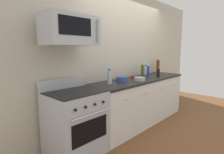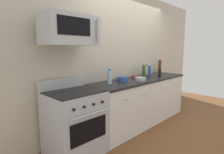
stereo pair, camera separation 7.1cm
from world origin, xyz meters
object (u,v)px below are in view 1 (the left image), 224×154
object	(u,v)px
bottle_water_clear	(109,77)
bottle_soy_sauce_dark	(158,73)
microwave	(71,30)
bottle_soda_blue	(148,71)
bottle_olive_oil	(142,70)
bottle_wine_amber	(158,66)
bowl_red_small	(133,77)
bottle_vinegar_white	(146,70)
range_oven	(76,123)
bowl_blue_mixing	(122,79)
bowl_steel_prep	(140,79)

from	to	relation	value
bottle_water_clear	bottle_soy_sauce_dark	xyz separation A→B (m)	(1.29, -0.20, -0.03)
microwave	bottle_soda_blue	distance (m)	2.11
bottle_olive_oil	bottle_soda_blue	bearing A→B (deg)	-31.08
bottle_water_clear	bottle_soda_blue	bearing A→B (deg)	1.79
bottle_wine_amber	bowl_red_small	bearing A→B (deg)	-175.85
bottle_water_clear	bottle_soy_sauce_dark	world-z (taller)	bottle_water_clear
bottle_vinegar_white	bottle_soda_blue	size ratio (longest dim) A/B	0.89
bottle_olive_oil	bowl_red_small	distance (m)	0.33
bottle_soy_sauce_dark	range_oven	bearing A→B (deg)	175.24
bottle_soy_sauce_dark	bowl_blue_mixing	world-z (taller)	bottle_soy_sauce_dark
bowl_steel_prep	bottle_soy_sauce_dark	bearing A→B (deg)	-2.55
microwave	bottle_wine_amber	distance (m)	2.78
bottle_vinegar_white	bottle_soda_blue	world-z (taller)	bottle_soda_blue
range_oven	bottle_water_clear	bearing A→B (deg)	2.18
microwave	bottle_soy_sauce_dark	xyz separation A→B (m)	(2.02, -0.21, -0.74)
bowl_steel_prep	bottle_vinegar_white	bearing A→B (deg)	25.30
microwave	bowl_steel_prep	size ratio (longest dim) A/B	3.70
bowl_blue_mixing	bowl_red_small	size ratio (longest dim) A/B	1.78
microwave	bottle_soy_sauce_dark	distance (m)	2.16
bottle_olive_oil	microwave	bearing A→B (deg)	-177.19
bottle_soy_sauce_dark	bottle_wine_amber	xyz separation A→B (m)	(0.67, 0.39, 0.06)
range_oven	bottle_soda_blue	distance (m)	2.07
bowl_red_small	bottle_soda_blue	bearing A→B (deg)	-9.83
bottle_soda_blue	bottle_wine_amber	distance (m)	0.73
bowl_blue_mixing	bowl_red_small	distance (m)	0.47
bottle_wine_amber	bowl_red_small	world-z (taller)	bottle_wine_amber
bowl_red_small	bottle_water_clear	bearing A→B (deg)	-172.15
bottle_wine_amber	bowl_blue_mixing	distance (m)	1.62
bottle_olive_oil	bowl_blue_mixing	size ratio (longest dim) A/B	1.35
range_oven	bottle_olive_oil	bearing A→B (deg)	4.17
bottle_vinegar_white	bottle_wine_amber	xyz separation A→B (m)	(0.55, -0.00, 0.05)
range_oven	bowl_steel_prep	distance (m)	1.46
bowl_blue_mixing	bowl_red_small	bearing A→B (deg)	9.88
bottle_water_clear	bowl_red_small	size ratio (longest dim) A/B	2.26
bottle_wine_amber	bottle_soda_blue	bearing A→B (deg)	-167.45
microwave	bottle_olive_oil	size ratio (longest dim) A/B	2.75
bottle_wine_amber	bottle_vinegar_white	bearing A→B (deg)	179.60
bottle_soda_blue	range_oven	bearing A→B (deg)	-178.07
microwave	bottle_olive_oil	xyz separation A→B (m)	(1.87, 0.09, -0.70)
bottle_water_clear	bowl_red_small	world-z (taller)	bottle_water_clear
bottle_water_clear	bowl_steel_prep	bearing A→B (deg)	-14.63
bottle_vinegar_white	bottle_olive_oil	distance (m)	0.29
range_oven	bottle_olive_oil	xyz separation A→B (m)	(1.87, 0.14, 0.58)
range_oven	bowl_red_small	world-z (taller)	range_oven
bottle_olive_oil	bottle_vinegar_white	bearing A→B (deg)	18.71
microwave	bowl_steel_prep	world-z (taller)	microwave
range_oven	bottle_soda_blue	size ratio (longest dim) A/B	4.24
bottle_vinegar_white	bowl_red_small	distance (m)	0.60
bottle_water_clear	bottle_olive_oil	bearing A→B (deg)	5.43
bottle_soy_sauce_dark	bottle_olive_oil	xyz separation A→B (m)	(-0.15, 0.30, 0.04)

